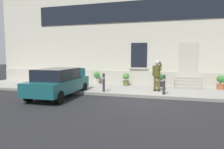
{
  "coord_description": "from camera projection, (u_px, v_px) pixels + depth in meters",
  "views": [
    {
      "loc": [
        1.0,
        -8.85,
        2.13
      ],
      "look_at": [
        -1.85,
        1.6,
        1.1
      ],
      "focal_mm": 30.87,
      "sensor_mm": 36.0,
      "label": 1
    }
  ],
  "objects": [
    {
      "name": "planter_terracotta",
      "position": [
        221.0,
        82.0,
        11.46
      ],
      "size": [
        0.44,
        0.44,
        0.86
      ],
      "color": "#B25B38",
      "rests_on": "sidewalk"
    },
    {
      "name": "building_facade",
      "position": [
        151.0,
        34.0,
        13.69
      ],
      "size": [
        24.0,
        1.52,
        7.5
      ],
      "color": "beige",
      "rests_on": "ground"
    },
    {
      "name": "planter_olive",
      "position": [
        126.0,
        79.0,
        13.01
      ],
      "size": [
        0.44,
        0.44,
        0.86
      ],
      "color": "#606B38",
      "rests_on": "sidewalk"
    },
    {
      "name": "bollard_near_person",
      "position": [
        164.0,
        84.0,
        9.93
      ],
      "size": [
        0.15,
        0.15,
        1.04
      ],
      "color": "#333338",
      "rests_on": "sidewalk"
    },
    {
      "name": "curb_edge",
      "position": [
        143.0,
        96.0,
        9.86
      ],
      "size": [
        24.0,
        0.12,
        0.15
      ],
      "primitive_type": "cube",
      "color": "gray",
      "rests_on": "ground"
    },
    {
      "name": "entrance_stoop",
      "position": [
        188.0,
        84.0,
        12.23
      ],
      "size": [
        1.61,
        1.28,
        0.64
      ],
      "color": "#9E998E",
      "rests_on": "sidewalk"
    },
    {
      "name": "person_on_phone",
      "position": [
        157.0,
        74.0,
        10.85
      ],
      "size": [
        0.51,
        0.47,
        1.75
      ],
      "rotation": [
        0.0,
        0.0,
        0.08
      ],
      "color": "#514C1E",
      "rests_on": "sidewalk"
    },
    {
      "name": "planter_charcoal",
      "position": [
        160.0,
        80.0,
        12.49
      ],
      "size": [
        0.44,
        0.44,
        0.86
      ],
      "color": "#2D2D30",
      "rests_on": "sidewalk"
    },
    {
      "name": "planter_cream",
      "position": [
        97.0,
        77.0,
        13.92
      ],
      "size": [
        0.44,
        0.44,
        0.86
      ],
      "color": "beige",
      "rests_on": "sidewalk"
    },
    {
      "name": "bollard_far_left",
      "position": [
        104.0,
        82.0,
        10.78
      ],
      "size": [
        0.15,
        0.15,
        1.04
      ],
      "color": "#333338",
      "rests_on": "sidewalk"
    },
    {
      "name": "hatchback_car_teal",
      "position": [
        59.0,
        82.0,
        10.06
      ],
      "size": [
        1.84,
        4.09,
        1.5
      ],
      "color": "#165156",
      "rests_on": "ground"
    },
    {
      "name": "ground_plane",
      "position": [
        141.0,
        102.0,
        8.96
      ],
      "size": [
        80.0,
        80.0,
        0.0
      ],
      "primitive_type": "plane",
      "color": "#232326"
    },
    {
      "name": "sidewalk",
      "position": [
        147.0,
        90.0,
        11.64
      ],
      "size": [
        24.0,
        3.6,
        0.15
      ],
      "primitive_type": "cube",
      "color": "#99968E",
      "rests_on": "ground"
    }
  ]
}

